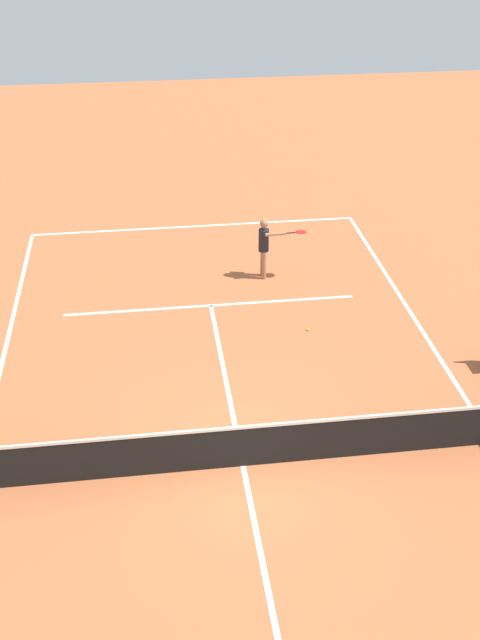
% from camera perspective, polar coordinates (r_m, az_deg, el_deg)
% --- Properties ---
extents(ground_plane, '(60.00, 60.00, 0.00)m').
position_cam_1_polar(ground_plane, '(14.82, 0.22, -10.79)').
color(ground_plane, '#B76038').
extents(court_lines, '(10.12, 22.51, 0.01)m').
position_cam_1_polar(court_lines, '(14.82, 0.22, -10.78)').
color(court_lines, white).
rests_on(court_lines, ground).
extents(tennis_net, '(10.72, 0.10, 1.07)m').
position_cam_1_polar(tennis_net, '(14.50, 0.23, -9.33)').
color(tennis_net, '#4C4C51').
rests_on(tennis_net, ground).
extents(player_serving, '(1.29, 0.51, 1.72)m').
position_cam_1_polar(player_serving, '(20.75, 1.92, 5.74)').
color(player_serving, '#9E704C').
rests_on(player_serving, ground).
extents(tennis_ball, '(0.07, 0.07, 0.07)m').
position_cam_1_polar(tennis_ball, '(18.80, 5.09, -0.70)').
color(tennis_ball, '#CCE033').
rests_on(tennis_ball, ground).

